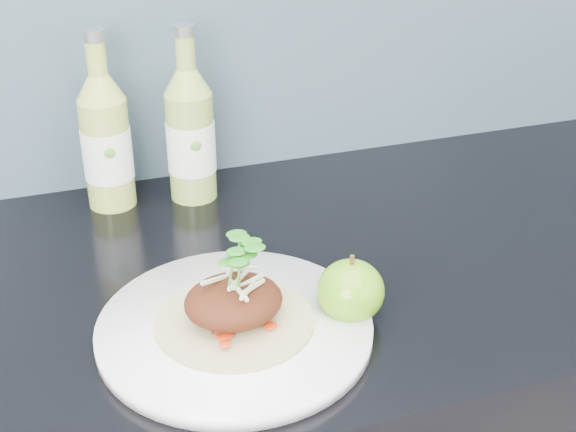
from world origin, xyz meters
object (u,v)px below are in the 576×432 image
green_apple (351,291)px  cider_bottle_right (191,135)px  cider_bottle_left (106,142)px  dinner_plate (235,329)px

green_apple → cider_bottle_right: 0.36m
green_apple → cider_bottle_left: cider_bottle_left is taller
green_apple → cider_bottle_left: bearing=120.7°
green_apple → cider_bottle_right: size_ratio=0.32×
dinner_plate → cider_bottle_right: cider_bottle_right is taller
green_apple → cider_bottle_right: bearing=106.1°
dinner_plate → cider_bottle_left: (-0.08, 0.35, 0.09)m
green_apple → cider_bottle_right: cider_bottle_right is taller
dinner_plate → green_apple: 0.13m
dinner_plate → cider_bottle_left: 0.37m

